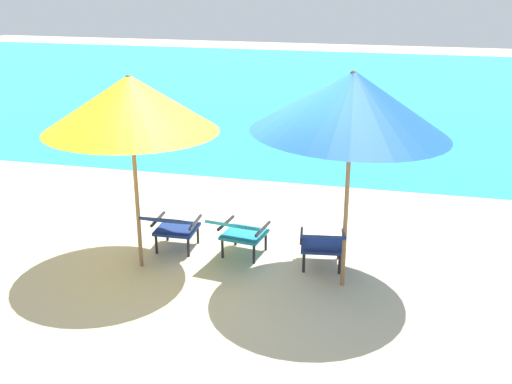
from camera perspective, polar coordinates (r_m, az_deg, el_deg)
name	(u,v)px	position (r m, az deg, el deg)	size (l,w,h in m)	color
ground_plane	(299,168)	(11.65, 4.01, 2.26)	(40.00, 40.00, 0.00)	#CCB78E
ocean_band	(344,89)	(19.45, 8.10, 9.36)	(40.00, 18.00, 0.01)	#28B2B7
lounge_chair_left	(172,225)	(8.07, -7.75, -3.08)	(0.56, 0.89, 0.68)	navy
lounge_chair_center	(239,231)	(7.85, -1.59, -3.58)	(0.65, 0.94, 0.68)	teal
lounge_chair_right	(322,242)	(7.58, 6.15, -4.60)	(0.65, 0.94, 0.68)	navy
beach_umbrella_left	(130,104)	(7.30, -11.54, 8.01)	(2.62, 2.62, 2.42)	olive
beach_umbrella_right	(352,103)	(6.72, 8.85, 8.16)	(2.74, 2.72, 2.57)	olive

